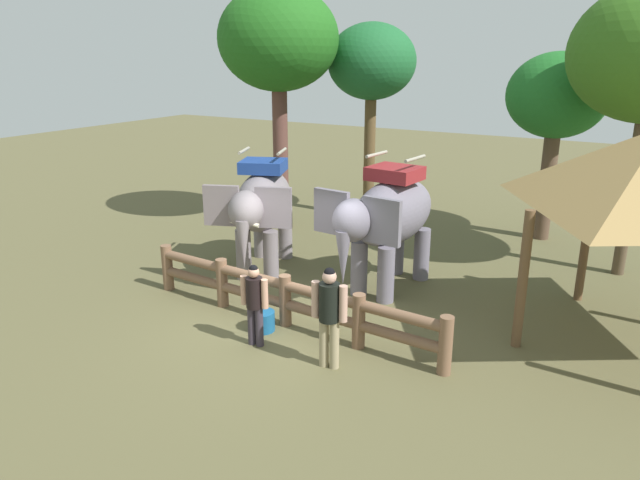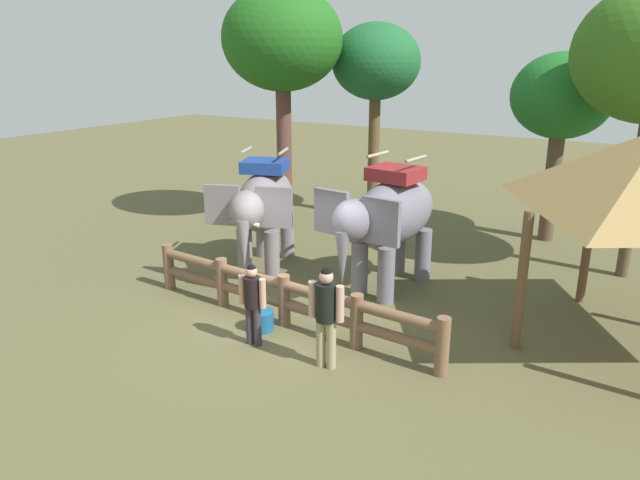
{
  "view_description": "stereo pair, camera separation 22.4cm",
  "coord_description": "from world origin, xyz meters",
  "px_view_note": "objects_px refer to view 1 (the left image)",
  "views": [
    {
      "loc": [
        6.01,
        -8.79,
        5.22
      ],
      "look_at": [
        0.0,
        1.54,
        1.4
      ],
      "focal_mm": 33.37,
      "sensor_mm": 36.0,
      "label": 1
    },
    {
      "loc": [
        6.21,
        -8.68,
        5.22
      ],
      "look_at": [
        0.0,
        1.54,
        1.4
      ],
      "focal_mm": 33.37,
      "sensor_mm": 36.0,
      "label": 2
    }
  ],
  "objects_px": {
    "tree_far_left": "(278,42)",
    "tree_deep_back": "(372,64)",
    "log_fence": "(285,297)",
    "tourist_man_in_blue": "(255,299)",
    "elephant_center": "(388,217)",
    "feed_bucket": "(262,321)",
    "tree_back_center": "(557,98)",
    "tourist_woman_in_black": "(329,311)",
    "elephant_near_left": "(262,205)"
  },
  "relations": [
    {
      "from": "tourist_man_in_blue",
      "to": "feed_bucket",
      "type": "relative_size",
      "value": 3.23
    },
    {
      "from": "elephant_center",
      "to": "feed_bucket",
      "type": "xyz_separation_m",
      "value": [
        -1.22,
        -3.13,
        -1.53
      ]
    },
    {
      "from": "log_fence",
      "to": "tree_deep_back",
      "type": "relative_size",
      "value": 1.14
    },
    {
      "from": "log_fence",
      "to": "elephant_center",
      "type": "bearing_deg",
      "value": 70.57
    },
    {
      "from": "elephant_near_left",
      "to": "tree_deep_back",
      "type": "bearing_deg",
      "value": 89.38
    },
    {
      "from": "tree_deep_back",
      "to": "tree_far_left",
      "type": "bearing_deg",
      "value": -131.1
    },
    {
      "from": "log_fence",
      "to": "tourist_man_in_blue",
      "type": "xyz_separation_m",
      "value": [
        -0.01,
        -0.98,
        0.31
      ]
    },
    {
      "from": "tourist_man_in_blue",
      "to": "tree_far_left",
      "type": "bearing_deg",
      "value": 120.21
    },
    {
      "from": "log_fence",
      "to": "tree_deep_back",
      "type": "distance_m",
      "value": 9.37
    },
    {
      "from": "tree_far_left",
      "to": "tree_back_center",
      "type": "bearing_deg",
      "value": 20.01
    },
    {
      "from": "tourist_woman_in_black",
      "to": "tree_far_left",
      "type": "relative_size",
      "value": 0.26
    },
    {
      "from": "tourist_woman_in_black",
      "to": "tree_deep_back",
      "type": "height_order",
      "value": "tree_deep_back"
    },
    {
      "from": "elephant_near_left",
      "to": "tree_back_center",
      "type": "relative_size",
      "value": 0.68
    },
    {
      "from": "tree_far_left",
      "to": "feed_bucket",
      "type": "distance_m",
      "value": 9.05
    },
    {
      "from": "elephant_center",
      "to": "tourist_woman_in_black",
      "type": "height_order",
      "value": "elephant_center"
    },
    {
      "from": "tree_far_left",
      "to": "feed_bucket",
      "type": "height_order",
      "value": "tree_far_left"
    },
    {
      "from": "tourist_man_in_blue",
      "to": "tree_back_center",
      "type": "bearing_deg",
      "value": 71.01
    },
    {
      "from": "tourist_woman_in_black",
      "to": "tree_back_center",
      "type": "bearing_deg",
      "value": 79.8
    },
    {
      "from": "tree_far_left",
      "to": "tree_deep_back",
      "type": "bearing_deg",
      "value": 48.9
    },
    {
      "from": "tree_back_center",
      "to": "log_fence",
      "type": "bearing_deg",
      "value": -110.9
    },
    {
      "from": "elephant_center",
      "to": "tree_far_left",
      "type": "bearing_deg",
      "value": 147.28
    },
    {
      "from": "tree_deep_back",
      "to": "tourist_man_in_blue",
      "type": "bearing_deg",
      "value": -77.05
    },
    {
      "from": "elephant_center",
      "to": "tourist_man_in_blue",
      "type": "relative_size",
      "value": 2.29
    },
    {
      "from": "tree_far_left",
      "to": "tree_deep_back",
      "type": "xyz_separation_m",
      "value": [
        1.92,
        2.2,
        -0.64
      ]
    },
    {
      "from": "feed_bucket",
      "to": "elephant_near_left",
      "type": "bearing_deg",
      "value": 124.91
    },
    {
      "from": "log_fence",
      "to": "tree_far_left",
      "type": "height_order",
      "value": "tree_far_left"
    },
    {
      "from": "log_fence",
      "to": "tree_back_center",
      "type": "bearing_deg",
      "value": 69.1
    },
    {
      "from": "tourist_woman_in_black",
      "to": "tree_deep_back",
      "type": "relative_size",
      "value": 0.3
    },
    {
      "from": "log_fence",
      "to": "tree_back_center",
      "type": "distance_m",
      "value": 9.76
    },
    {
      "from": "elephant_center",
      "to": "tourist_woman_in_black",
      "type": "bearing_deg",
      "value": -80.85
    },
    {
      "from": "tourist_man_in_blue",
      "to": "feed_bucket",
      "type": "distance_m",
      "value": 0.94
    },
    {
      "from": "elephant_center",
      "to": "tree_back_center",
      "type": "relative_size",
      "value": 0.69
    },
    {
      "from": "tree_far_left",
      "to": "log_fence",
      "type": "bearing_deg",
      "value": -55.74
    },
    {
      "from": "tourist_woman_in_black",
      "to": "tourist_man_in_blue",
      "type": "relative_size",
      "value": 1.15
    },
    {
      "from": "elephant_near_left",
      "to": "tourist_woman_in_black",
      "type": "relative_size",
      "value": 1.95
    },
    {
      "from": "tree_back_center",
      "to": "feed_bucket",
      "type": "relative_size",
      "value": 10.7
    },
    {
      "from": "elephant_center",
      "to": "tree_far_left",
      "type": "height_order",
      "value": "tree_far_left"
    },
    {
      "from": "log_fence",
      "to": "feed_bucket",
      "type": "relative_size",
      "value": 14.21
    },
    {
      "from": "log_fence",
      "to": "tourist_man_in_blue",
      "type": "height_order",
      "value": "tourist_man_in_blue"
    },
    {
      "from": "elephant_center",
      "to": "log_fence",
      "type": "bearing_deg",
      "value": -109.43
    },
    {
      "from": "elephant_center",
      "to": "tree_deep_back",
      "type": "height_order",
      "value": "tree_deep_back"
    },
    {
      "from": "tree_far_left",
      "to": "feed_bucket",
      "type": "relative_size",
      "value": 14.39
    },
    {
      "from": "tree_deep_back",
      "to": "elephant_center",
      "type": "bearing_deg",
      "value": -60.48
    },
    {
      "from": "elephant_near_left",
      "to": "tree_far_left",
      "type": "bearing_deg",
      "value": 117.29
    },
    {
      "from": "elephant_near_left",
      "to": "tourist_man_in_blue",
      "type": "height_order",
      "value": "elephant_near_left"
    },
    {
      "from": "tree_far_left",
      "to": "tree_deep_back",
      "type": "relative_size",
      "value": 1.16
    },
    {
      "from": "elephant_near_left",
      "to": "tourist_woman_in_black",
      "type": "height_order",
      "value": "elephant_near_left"
    },
    {
      "from": "elephant_center",
      "to": "tree_far_left",
      "type": "relative_size",
      "value": 0.51
    },
    {
      "from": "tourist_woman_in_black",
      "to": "feed_bucket",
      "type": "bearing_deg",
      "value": 162.59
    },
    {
      "from": "elephant_near_left",
      "to": "tree_far_left",
      "type": "distance_m",
      "value": 5.54
    }
  ]
}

